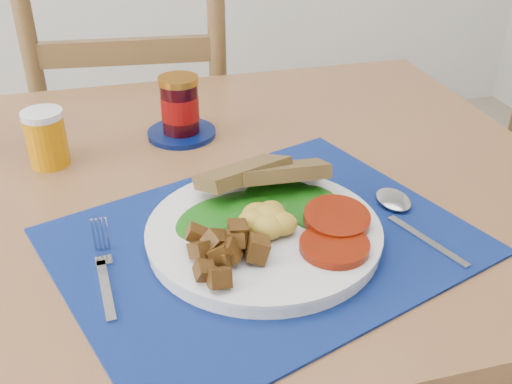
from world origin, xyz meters
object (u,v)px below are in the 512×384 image
juice_glass (47,140)px  jam_on_saucer (180,110)px  breakfast_plate (260,229)px  chair_far (135,101)px

juice_glass → jam_on_saucer: jam_on_saucer is taller
breakfast_plate → juice_glass: 0.41m
juice_glass → jam_on_saucer: 0.23m
breakfast_plate → jam_on_saucer: (-0.05, 0.35, 0.02)m
chair_far → breakfast_plate: (0.10, -0.85, 0.15)m
breakfast_plate → chair_far: bearing=85.8°
breakfast_plate → jam_on_saucer: 0.36m
chair_far → jam_on_saucer: 0.53m
breakfast_plate → jam_on_saucer: jam_on_saucer is taller
chair_far → breakfast_plate: bearing=103.1°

